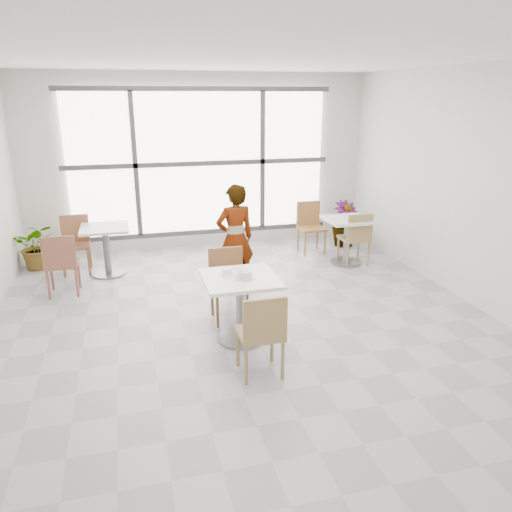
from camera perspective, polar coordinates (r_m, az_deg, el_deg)
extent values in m
plane|color=#9E9EA5|center=(5.85, -0.76, -8.44)|extent=(7.00, 7.00, 0.00)
plane|color=white|center=(5.25, -0.91, 22.29)|extent=(7.00, 7.00, 0.00)
plane|color=silver|center=(8.74, -6.50, 10.69)|extent=(6.00, 0.00, 6.00)
plane|color=silver|center=(2.31, 21.24, -12.25)|extent=(6.00, 0.00, 6.00)
plane|color=silver|center=(6.73, 25.01, 6.88)|extent=(0.00, 7.00, 7.00)
cube|color=white|center=(8.68, -6.44, 10.64)|extent=(4.40, 0.04, 2.40)
cube|color=#3F3F42|center=(8.66, -6.41, 10.62)|extent=(4.60, 0.05, 0.08)
cube|color=#3F3F42|center=(8.56, -13.82, 10.13)|extent=(0.08, 0.05, 2.40)
cube|color=#3F3F42|center=(8.88, 0.75, 10.92)|extent=(0.08, 0.05, 2.40)
cube|color=#3F3F42|center=(8.90, -6.14, 2.81)|extent=(4.60, 0.05, 0.08)
cube|color=#3F3F42|center=(8.58, -6.71, 18.72)|extent=(4.60, 0.05, 0.08)
cube|color=white|center=(5.32, -1.85, -2.67)|extent=(0.80, 0.80, 0.04)
cylinder|color=gray|center=(5.47, -1.81, -6.34)|extent=(0.10, 0.10, 0.71)
cylinder|color=gray|center=(5.62, -1.78, -9.50)|extent=(0.52, 0.52, 0.03)
cube|color=#A1814F|center=(4.81, 0.43, -8.94)|extent=(0.42, 0.42, 0.04)
cube|color=#A1814F|center=(4.55, 1.07, -7.42)|extent=(0.42, 0.04, 0.42)
cylinder|color=#A1814F|center=(5.11, 1.86, -10.06)|extent=(0.04, 0.04, 0.41)
cylinder|color=#A1814F|center=(4.81, 3.11, -12.01)|extent=(0.04, 0.04, 0.41)
cylinder|color=#A1814F|center=(5.03, -2.14, -10.55)|extent=(0.04, 0.04, 0.41)
cylinder|color=#A1814F|center=(4.73, -1.15, -12.59)|extent=(0.04, 0.04, 0.41)
cube|color=brown|center=(5.92, -3.14, -3.59)|extent=(0.42, 0.42, 0.04)
cube|color=brown|center=(6.02, -3.55, -0.90)|extent=(0.42, 0.04, 0.42)
cylinder|color=brown|center=(5.82, -4.48, -6.45)|extent=(0.04, 0.04, 0.41)
cylinder|color=brown|center=(6.14, -5.10, -5.08)|extent=(0.04, 0.04, 0.41)
cylinder|color=brown|center=(5.88, -1.02, -6.09)|extent=(0.04, 0.04, 0.41)
cylinder|color=brown|center=(6.21, -1.82, -4.77)|extent=(0.04, 0.04, 0.41)
cylinder|color=silver|center=(5.29, -1.33, -2.51)|extent=(0.21, 0.21, 0.01)
cylinder|color=silver|center=(5.27, -1.34, -2.09)|extent=(0.16, 0.16, 0.07)
torus|color=silver|center=(5.26, -1.34, -1.77)|extent=(0.16, 0.16, 0.01)
cylinder|color=tan|center=(5.27, -1.33, -2.11)|extent=(0.14, 0.14, 0.05)
cylinder|color=#F8EEA0|center=(5.24, -1.55, -1.89)|extent=(0.03, 0.03, 0.02)
cylinder|color=#F5E69E|center=(5.30, -1.51, -1.61)|extent=(0.03, 0.03, 0.01)
cylinder|color=beige|center=(5.24, -1.49, -1.90)|extent=(0.03, 0.03, 0.01)
cylinder|color=#F7E69F|center=(5.26, -1.70, -1.82)|extent=(0.03, 0.03, 0.02)
cylinder|color=#F2E19C|center=(5.30, -1.57, -1.62)|extent=(0.03, 0.03, 0.01)
cylinder|color=beige|center=(5.27, -1.03, -1.67)|extent=(0.03, 0.03, 0.02)
cylinder|color=beige|center=(5.25, -1.18, -1.82)|extent=(0.03, 0.03, 0.02)
cylinder|color=beige|center=(5.23, -1.42, -1.88)|extent=(0.03, 0.03, 0.02)
cylinder|color=#EFE99A|center=(5.25, -1.35, -1.81)|extent=(0.03, 0.03, 0.01)
cylinder|color=beige|center=(5.24, -1.65, -1.80)|extent=(0.03, 0.03, 0.02)
cylinder|color=white|center=(5.39, -3.50, -2.15)|extent=(0.13, 0.13, 0.01)
cylinder|color=white|center=(5.38, -3.51, -1.81)|extent=(0.08, 0.08, 0.06)
torus|color=white|center=(5.39, -3.06, -1.77)|extent=(0.05, 0.01, 0.05)
cylinder|color=black|center=(5.37, -3.51, -1.57)|extent=(0.07, 0.07, 0.00)
cube|color=silver|center=(5.38, -2.94, -2.10)|extent=(0.09, 0.05, 0.00)
sphere|color=silver|center=(5.40, -2.61, -2.01)|extent=(0.02, 0.02, 0.02)
imported|color=black|center=(6.74, -2.44, 2.04)|extent=(0.60, 0.45, 1.50)
cube|color=silver|center=(7.69, -17.17, 3.10)|extent=(0.70, 0.70, 0.04)
cylinder|color=slate|center=(7.79, -16.91, 0.44)|extent=(0.10, 0.10, 0.71)
cylinder|color=slate|center=(7.89, -16.69, -1.91)|extent=(0.52, 0.52, 0.03)
cube|color=white|center=(7.99, 10.61, 4.16)|extent=(0.70, 0.70, 0.04)
cylinder|color=slate|center=(8.09, 10.46, 1.58)|extent=(0.10, 0.10, 0.71)
cylinder|color=slate|center=(8.19, 10.32, -0.70)|extent=(0.52, 0.52, 0.03)
cube|color=brown|center=(7.20, -21.56, -0.86)|extent=(0.42, 0.42, 0.04)
cube|color=brown|center=(6.96, -21.93, 0.43)|extent=(0.42, 0.04, 0.42)
cylinder|color=brown|center=(7.42, -19.85, -1.96)|extent=(0.04, 0.04, 0.41)
cylinder|color=brown|center=(7.08, -20.06, -2.93)|extent=(0.04, 0.04, 0.41)
cylinder|color=brown|center=(7.47, -22.59, -2.17)|extent=(0.04, 0.04, 0.41)
cylinder|color=brown|center=(7.13, -22.93, -3.14)|extent=(0.04, 0.04, 0.41)
cube|color=#945939|center=(8.00, -20.20, 1.13)|extent=(0.42, 0.42, 0.04)
cube|color=#945939|center=(8.13, -20.27, 3.06)|extent=(0.42, 0.04, 0.42)
cylinder|color=#945939|center=(7.92, -21.41, -0.90)|extent=(0.04, 0.04, 0.41)
cylinder|color=#945939|center=(8.26, -21.17, -0.11)|extent=(0.04, 0.04, 0.41)
cylinder|color=#945939|center=(7.88, -18.83, -0.70)|extent=(0.04, 0.04, 0.41)
cylinder|color=#945939|center=(8.22, -18.69, 0.09)|extent=(0.04, 0.04, 0.41)
cube|color=#9C7F4B|center=(8.05, 11.28, 2.01)|extent=(0.42, 0.42, 0.04)
cube|color=#9C7F4B|center=(7.82, 11.98, 3.24)|extent=(0.42, 0.04, 0.42)
cylinder|color=#9C7F4B|center=(8.34, 11.77, 0.94)|extent=(0.04, 0.04, 0.41)
cylinder|color=#9C7F4B|center=(8.04, 12.89, 0.20)|extent=(0.04, 0.04, 0.41)
cylinder|color=#9C7F4B|center=(8.19, 9.51, 0.75)|extent=(0.04, 0.04, 0.41)
cylinder|color=#9C7F4B|center=(7.88, 10.56, -0.01)|extent=(0.04, 0.04, 0.41)
cube|color=#9D6936|center=(8.54, 6.47, 3.19)|extent=(0.42, 0.42, 0.04)
cube|color=#9D6936|center=(8.66, 6.07, 4.98)|extent=(0.42, 0.04, 0.42)
cylinder|color=#9D6936|center=(8.38, 5.71, 1.32)|extent=(0.04, 0.04, 0.41)
cylinder|color=#9D6936|center=(8.71, 4.89, 1.99)|extent=(0.04, 0.04, 0.41)
cylinder|color=#9D6936|center=(8.51, 7.98, 1.50)|extent=(0.04, 0.04, 0.41)
cylinder|color=#9D6936|center=(8.83, 7.09, 2.15)|extent=(0.04, 0.04, 0.41)
imported|color=#5C7A45|center=(8.45, -24.02, 1.10)|extent=(0.69, 0.60, 0.74)
imported|color=#568A4A|center=(9.04, 10.20, 3.70)|extent=(0.51, 0.51, 0.82)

